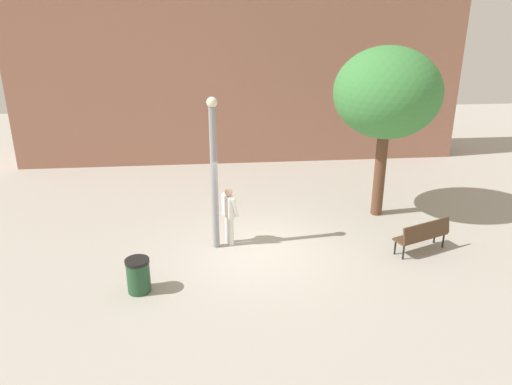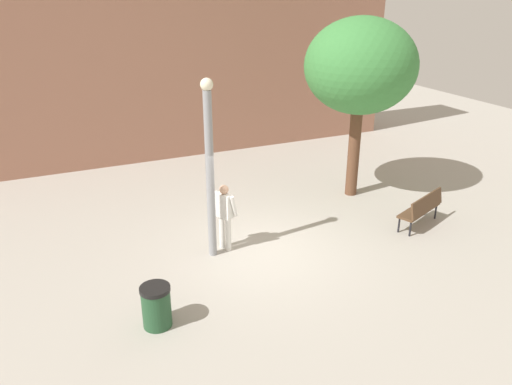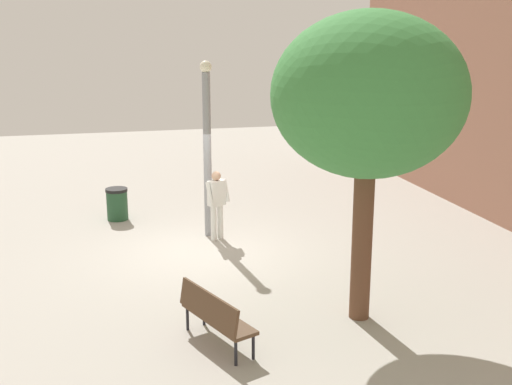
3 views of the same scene
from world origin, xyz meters
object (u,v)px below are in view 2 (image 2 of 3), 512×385
person_by_lamppost (225,213)px  park_bench (422,207)px  lamppost (210,166)px  trash_bin (156,306)px  plaza_tree (360,67)px

person_by_lamppost → park_bench: bearing=-10.9°
park_bench → lamppost: bearing=171.3°
park_bench → trash_bin: park_bench is taller
plaza_tree → trash_bin: size_ratio=6.17×
lamppost → plaza_tree: size_ratio=0.80×
lamppost → park_bench: lamppost is taller
park_bench → plaza_tree: bearing=99.0°
trash_bin → park_bench: bearing=9.7°
person_by_lamppost → park_bench: person_by_lamppost is taller
park_bench → plaza_tree: (-0.42, 2.64, 3.30)m
park_bench → trash_bin: bearing=-170.3°
person_by_lamppost → trash_bin: 3.23m
trash_bin → lamppost: bearing=48.6°
lamppost → plaza_tree: plaza_tree is taller
person_by_lamppost → plaza_tree: size_ratio=0.32×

